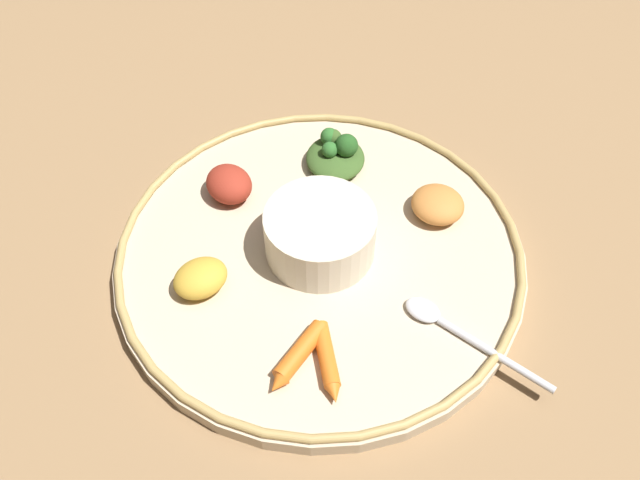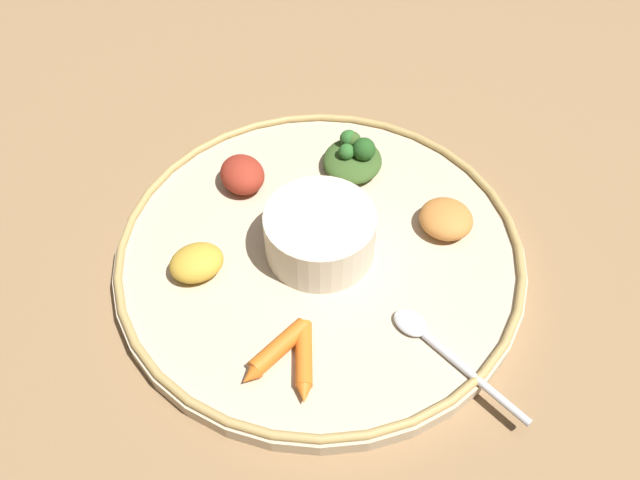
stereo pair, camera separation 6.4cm
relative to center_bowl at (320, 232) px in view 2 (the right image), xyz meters
name	(u,v)px [view 2 (the right image)]	position (x,y,z in m)	size (l,w,h in m)	color
ground_plane	(320,260)	(0.00, 0.00, -0.04)	(2.40, 2.40, 0.00)	olive
platter	(320,255)	(0.00, 0.00, -0.03)	(0.40, 0.40, 0.02)	#C6B293
platter_rim	(320,248)	(0.00, 0.00, -0.02)	(0.40, 0.40, 0.01)	tan
center_bowl	(320,232)	(0.00, 0.00, 0.00)	(0.11, 0.11, 0.05)	beige
spoon	(437,345)	(-0.14, 0.06, -0.02)	(0.14, 0.08, 0.01)	silver
greens_pile	(353,157)	(0.01, -0.12, -0.01)	(0.08, 0.08, 0.04)	#385623
carrot_near_spoon	(274,352)	(-0.01, 0.12, -0.02)	(0.04, 0.08, 0.02)	orange
carrot_outer	(304,360)	(-0.04, 0.12, -0.02)	(0.04, 0.08, 0.01)	orange
mound_squash	(446,219)	(-0.11, -0.07, -0.01)	(0.05, 0.05, 0.03)	#C67A38
mound_beet	(242,175)	(0.11, -0.05, -0.01)	(0.05, 0.05, 0.03)	maroon
mound_lentil_yellow	(197,263)	(0.10, 0.07, -0.01)	(0.05, 0.04, 0.03)	gold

